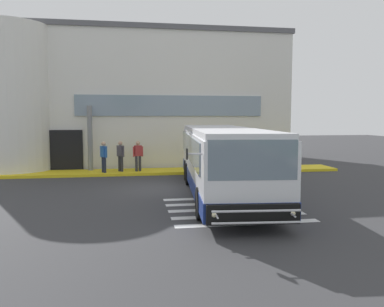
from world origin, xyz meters
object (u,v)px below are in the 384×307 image
at_px(entry_support_column, 90,138).
at_px(bus_main_foreground, 222,162).
at_px(passenger_near_column, 104,155).
at_px(passenger_by_doorway, 121,155).
at_px(passenger_at_curb_edge, 138,154).

xyz_separation_m(entry_support_column, bus_main_foreground, (5.84, -7.16, -0.62)).
height_order(passenger_near_column, passenger_by_doorway, same).
height_order(bus_main_foreground, passenger_by_doorway, bus_main_foreground).
distance_m(passenger_by_doorway, passenger_at_curb_edge, 0.94).
xyz_separation_m(passenger_near_column, passenger_at_curb_edge, (1.82, 0.27, 0.03)).
bearing_deg(passenger_by_doorway, entry_support_column, 155.33).
distance_m(bus_main_foreground, passenger_near_column, 7.88).
relative_size(passenger_near_column, passenger_by_doorway, 1.00).
xyz_separation_m(entry_support_column, passenger_near_column, (0.80, -1.10, -0.88)).
distance_m(bus_main_foreground, passenger_by_doorway, 7.63).
bearing_deg(entry_support_column, passenger_by_doorway, -24.67).
bearing_deg(passenger_near_column, passenger_at_curb_edge, 8.38).
bearing_deg(bus_main_foreground, entry_support_column, 129.18).
relative_size(entry_support_column, bus_main_foreground, 0.31).
xyz_separation_m(entry_support_column, passenger_by_doorway, (1.68, -0.77, -0.88)).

